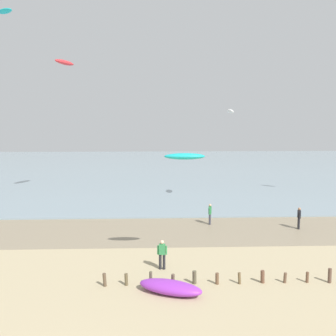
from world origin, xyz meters
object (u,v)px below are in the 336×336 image
(person_mid_beach, at_px, (210,213))
(kite_aloft_1, at_px, (185,156))
(kite_aloft_2, at_px, (5,11))
(kite_aloft_4, at_px, (230,111))
(kite_aloft_3, at_px, (65,62))
(person_left_flank, at_px, (299,217))
(person_far_down_beach, at_px, (162,254))
(grounded_kite, at_px, (170,287))

(person_mid_beach, distance_m, kite_aloft_1, 10.50)
(kite_aloft_2, relative_size, kite_aloft_4, 1.33)
(kite_aloft_3, bearing_deg, kite_aloft_4, -80.58)
(kite_aloft_2, bearing_deg, kite_aloft_3, 172.77)
(person_mid_beach, height_order, kite_aloft_3, kite_aloft_3)
(person_left_flank, bearing_deg, kite_aloft_4, 114.31)
(person_far_down_beach, distance_m, kite_aloft_1, 5.69)
(kite_aloft_2, xyz_separation_m, kite_aloft_3, (9.10, -8.70, -7.43))
(person_mid_beach, xyz_separation_m, kite_aloft_1, (-2.80, -8.50, 5.50))
(grounded_kite, xyz_separation_m, kite_aloft_3, (-10.01, 22.89, 14.12))
(grounded_kite, relative_size, kite_aloft_3, 1.07)
(person_mid_beach, relative_size, person_left_flank, 1.00)
(kite_aloft_1, distance_m, kite_aloft_3, 23.47)
(person_mid_beach, xyz_separation_m, person_far_down_beach, (-4.12, -9.19, 0.00))
(kite_aloft_1, bearing_deg, person_far_down_beach, 28.03)
(person_left_flank, relative_size, person_far_down_beach, 1.00)
(grounded_kite, bearing_deg, kite_aloft_3, -43.38)
(person_left_flank, distance_m, kite_aloft_3, 27.46)
(grounded_kite, height_order, kite_aloft_1, kite_aloft_1)
(kite_aloft_1, height_order, kite_aloft_3, kite_aloft_3)
(person_far_down_beach, xyz_separation_m, kite_aloft_1, (1.31, 0.69, 5.50))
(person_mid_beach, xyz_separation_m, kite_aloft_3, (-13.79, 10.63, 13.52))
(kite_aloft_2, relative_size, kite_aloft_3, 0.91)
(person_far_down_beach, distance_m, grounded_kite, 3.15)
(kite_aloft_2, bearing_deg, kite_aloft_4, -169.09)
(kite_aloft_3, bearing_deg, kite_aloft_1, -128.37)
(person_far_down_beach, bearing_deg, person_mid_beach, 65.87)
(kite_aloft_1, bearing_deg, kite_aloft_4, -109.97)
(person_far_down_beach, xyz_separation_m, kite_aloft_2, (-18.78, 28.52, 20.95))
(person_far_down_beach, height_order, kite_aloft_4, kite_aloft_4)
(grounded_kite, distance_m, kite_aloft_3, 28.69)
(kite_aloft_2, distance_m, kite_aloft_3, 14.62)
(kite_aloft_1, distance_m, kite_aloft_4, 16.75)
(kite_aloft_4, bearing_deg, kite_aloft_2, 65.84)
(kite_aloft_4, bearing_deg, kite_aloft_1, 161.11)
(kite_aloft_2, height_order, kite_aloft_3, kite_aloft_2)
(person_left_flank, distance_m, kite_aloft_2, 41.90)
(kite_aloft_1, xyz_separation_m, kite_aloft_3, (-10.99, 19.13, 8.02))
(person_left_flank, distance_m, person_far_down_beach, 13.30)
(grounded_kite, height_order, kite_aloft_3, kite_aloft_3)
(person_mid_beach, relative_size, kite_aloft_3, 0.57)
(kite_aloft_1, relative_size, kite_aloft_4, 1.13)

